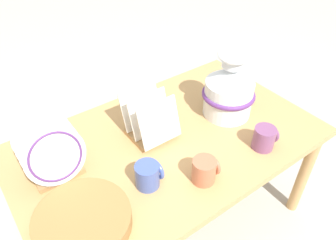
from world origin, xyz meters
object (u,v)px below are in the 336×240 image
wicker_charger_stack (83,221)px  mug_cobalt_glaze (148,175)px  ceramic_vase (229,89)px  dish_rack_square_plates (150,123)px  mug_terracotta_glaze (205,170)px  mug_plum_glaze (265,138)px  dish_rack_round_plates (52,154)px

wicker_charger_stack → mug_cobalt_glaze: (0.27, 0.02, 0.02)m
ceramic_vase → mug_cobalt_glaze: (-0.54, -0.15, -0.08)m
ceramic_vase → dish_rack_square_plates: 0.40m
wicker_charger_stack → mug_cobalt_glaze: 0.28m
dish_rack_square_plates → mug_terracotta_glaze: bearing=-86.0°
wicker_charger_stack → mug_terracotta_glaze: mug_terracotta_glaze is taller
wicker_charger_stack → mug_plum_glaze: (0.78, -0.10, 0.02)m
ceramic_vase → mug_cobalt_glaze: size_ratio=3.17×
dish_rack_round_plates → mug_plum_glaze: dish_rack_round_plates is taller
dish_rack_square_plates → wicker_charger_stack: 0.50m
wicker_charger_stack → mug_cobalt_glaze: bearing=4.3°
ceramic_vase → dish_rack_square_plates: (-0.38, 0.08, -0.07)m
ceramic_vase → mug_terracotta_glaze: 0.45m
mug_terracotta_glaze → mug_plum_glaze: bearing=-2.1°
mug_cobalt_glaze → mug_terracotta_glaze: same height
mug_cobalt_glaze → mug_terracotta_glaze: (0.18, -0.11, 0.00)m
ceramic_vase → dish_rack_square_plates: bearing=167.8°
ceramic_vase → dish_rack_round_plates: 0.81m
dish_rack_round_plates → mug_plum_glaze: bearing=-26.2°
dish_rack_round_plates → mug_plum_glaze: size_ratio=2.44×
dish_rack_round_plates → mug_terracotta_glaze: dish_rack_round_plates is taller
dish_rack_round_plates → mug_terracotta_glaze: 0.57m
dish_rack_round_plates → mug_plum_glaze: 0.85m
dish_rack_round_plates → mug_cobalt_glaze: size_ratio=2.44×
mug_plum_glaze → mug_cobalt_glaze: bearing=167.0°
mug_cobalt_glaze → mug_plum_glaze: size_ratio=1.00×
wicker_charger_stack → dish_rack_round_plates: bearing=86.5°
wicker_charger_stack → mug_plum_glaze: size_ratio=3.26×
dish_rack_square_plates → ceramic_vase: bearing=-12.2°
mug_terracotta_glaze → mug_cobalt_glaze: bearing=150.3°
dish_rack_round_plates → mug_cobalt_glaze: 0.37m
dish_rack_square_plates → mug_cobalt_glaze: (-0.16, -0.23, -0.02)m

